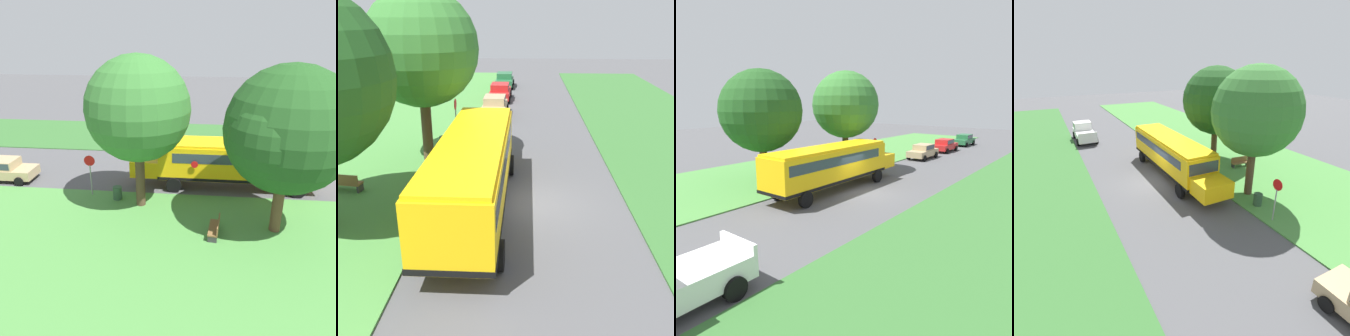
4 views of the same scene
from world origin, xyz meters
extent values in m
plane|color=#4C4C4F|center=(0.00, 0.00, 0.00)|extent=(120.00, 120.00, 0.00)
cube|color=#47843D|center=(-10.00, 0.00, 0.04)|extent=(12.00, 80.00, 0.08)
cube|color=#33662D|center=(9.00, 0.00, 0.04)|extent=(10.00, 80.00, 0.07)
cube|color=yellow|center=(-2.26, -1.01, 1.90)|extent=(2.50, 10.50, 2.20)
cube|color=yellow|center=(-2.26, 5.19, 1.35)|extent=(2.20, 1.90, 1.10)
cube|color=yellow|center=(-2.26, -1.01, 3.08)|extent=(2.35, 10.29, 0.16)
cube|color=black|center=(-2.26, -1.01, 0.92)|extent=(2.54, 10.54, 0.20)
cube|color=#2D3842|center=(-2.26, -1.31, 2.36)|extent=(2.53, 9.24, 0.64)
cube|color=#2D3842|center=(-2.26, 4.19, 2.36)|extent=(2.25, 0.12, 0.80)
cylinder|color=red|center=(-3.69, 1.88, 2.05)|extent=(0.03, 0.44, 0.44)
cylinder|color=black|center=(-3.51, 3.19, 0.50)|extent=(0.30, 1.00, 1.00)
cylinder|color=black|center=(-1.01, 3.19, 0.50)|extent=(0.30, 1.00, 1.00)
cylinder|color=black|center=(-3.51, -4.69, 0.50)|extent=(0.30, 1.00, 1.00)
cylinder|color=black|center=(-1.01, -4.69, 0.50)|extent=(0.30, 1.00, 1.00)
cube|color=tan|center=(-2.80, 15.28, 0.64)|extent=(1.80, 4.40, 0.64)
cube|color=tan|center=(-2.80, 15.43, 1.26)|extent=(1.60, 2.20, 0.60)
cube|color=#2D3842|center=(-2.80, 15.43, 1.28)|extent=(1.62, 2.02, 0.45)
cylinder|color=black|center=(-1.90, 13.78, 0.32)|extent=(0.22, 0.64, 0.64)
cylinder|color=black|center=(-3.70, 13.78, 0.32)|extent=(0.22, 0.64, 0.64)
cylinder|color=brown|center=(-7.60, -2.49, 1.61)|extent=(0.56, 0.56, 3.23)
sphere|color=#1E4C1C|center=(-7.60, -2.49, 5.51)|extent=(6.07, 6.07, 6.07)
sphere|color=#1E4C1C|center=(-8.37, -1.72, 5.40)|extent=(4.25, 4.25, 4.25)
cylinder|color=#4C3826|center=(-5.56, 5.00, 1.86)|extent=(0.55, 0.55, 3.73)
sphere|color=#33702D|center=(-5.56, 5.00, 5.90)|extent=(5.79, 5.79, 5.79)
sphere|color=#33702D|center=(-6.03, 4.58, 6.27)|extent=(4.11, 4.11, 4.11)
cylinder|color=gray|center=(-4.60, 8.34, 1.05)|extent=(0.08, 0.08, 2.10)
cylinder|color=red|center=(-4.60, 8.34, 2.40)|extent=(0.03, 0.68, 0.68)
cube|color=brown|center=(-8.34, 0.71, 0.45)|extent=(1.65, 0.68, 0.08)
cube|color=brown|center=(-8.37, 0.49, 0.70)|extent=(1.60, 0.25, 0.44)
cube|color=#333333|center=(-7.61, 0.62, 0.23)|extent=(0.13, 0.46, 0.45)
cube|color=#333333|center=(-9.08, 0.79, 0.23)|extent=(0.13, 0.46, 0.45)
cylinder|color=#2D4C33|center=(-5.01, 6.58, 0.45)|extent=(0.56, 0.56, 0.90)
camera|label=1|loc=(-22.85, 1.55, 9.64)|focal=35.00mm
camera|label=2|loc=(-0.25, -14.98, 7.41)|focal=42.00mm
camera|label=3|loc=(12.24, -17.94, 6.27)|focal=35.00mm
camera|label=4|loc=(6.33, 17.66, 8.95)|focal=28.00mm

